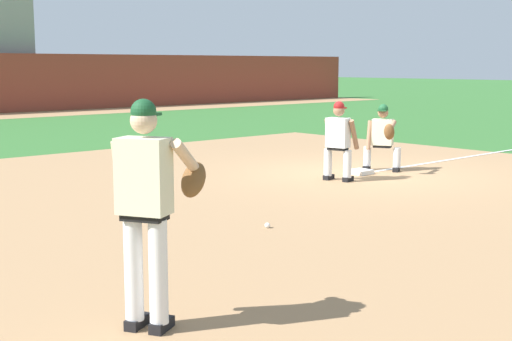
# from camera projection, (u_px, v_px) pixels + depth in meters

# --- Properties ---
(ground_plane) EXTENTS (160.00, 160.00, 0.00)m
(ground_plane) POSITION_uv_depth(u_px,v_px,m) (361.00, 174.00, 13.88)
(ground_plane) COLOR #336B2D
(infield_dirt_patch) EXTENTS (18.00, 18.00, 0.01)m
(infield_dirt_patch) POSITION_uv_depth(u_px,v_px,m) (298.00, 220.00, 9.80)
(infield_dirt_patch) COLOR #A87F56
(infield_dirt_patch) RESTS_ON ground
(first_base_bag) EXTENTS (0.38, 0.38, 0.09)m
(first_base_bag) POSITION_uv_depth(u_px,v_px,m) (361.00, 172.00, 13.87)
(first_base_bag) COLOR white
(first_base_bag) RESTS_ON ground
(baseball) EXTENTS (0.07, 0.07, 0.07)m
(baseball) POSITION_uv_depth(u_px,v_px,m) (267.00, 225.00, 9.30)
(baseball) COLOR white
(baseball) RESTS_ON ground
(pitcher) EXTENTS (0.83, 0.58, 1.86)m
(pitcher) POSITION_uv_depth(u_px,v_px,m) (149.00, 201.00, 5.60)
(pitcher) COLOR black
(pitcher) RESTS_ON ground
(first_baseman) EXTENTS (0.83, 1.00, 1.34)m
(first_baseman) POSITION_uv_depth(u_px,v_px,m) (383.00, 135.00, 14.15)
(first_baseman) COLOR black
(first_baseman) RESTS_ON ground
(baserunner) EXTENTS (0.54, 0.65, 1.46)m
(baserunner) POSITION_uv_depth(u_px,v_px,m) (338.00, 138.00, 12.98)
(baserunner) COLOR black
(baserunner) RESTS_ON ground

